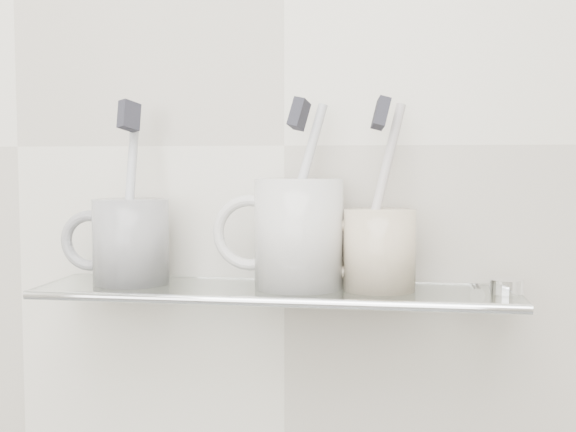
% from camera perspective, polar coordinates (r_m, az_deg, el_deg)
% --- Properties ---
extents(wall_back, '(2.50, 0.00, 2.50)m').
position_cam_1_polar(wall_back, '(0.81, -0.30, 5.59)').
color(wall_back, silver).
rests_on(wall_back, ground).
extents(shelf_glass, '(0.50, 0.12, 0.01)m').
position_cam_1_polar(shelf_glass, '(0.76, -1.03, -5.99)').
color(shelf_glass, silver).
rests_on(shelf_glass, wall_back).
extents(shelf_rail, '(0.50, 0.01, 0.01)m').
position_cam_1_polar(shelf_rail, '(0.71, -1.80, -6.79)').
color(shelf_rail, silver).
rests_on(shelf_rail, shelf_glass).
extents(bracket_left, '(0.02, 0.03, 0.02)m').
position_cam_1_polar(bracket_left, '(0.87, -14.39, -5.61)').
color(bracket_left, silver).
rests_on(bracket_left, wall_back).
extents(bracket_right, '(0.02, 0.03, 0.02)m').
position_cam_1_polar(bracket_right, '(0.80, 14.62, -6.39)').
color(bracket_right, silver).
rests_on(bracket_right, wall_back).
extents(mug_left, '(0.10, 0.10, 0.09)m').
position_cam_1_polar(mug_left, '(0.80, -12.30, -1.98)').
color(mug_left, white).
rests_on(mug_left, shelf_glass).
extents(mug_left_handle, '(0.07, 0.01, 0.07)m').
position_cam_1_polar(mug_left_handle, '(0.82, -15.37, -1.90)').
color(mug_left_handle, white).
rests_on(mug_left_handle, mug_left).
extents(toothbrush_left, '(0.02, 0.06, 0.19)m').
position_cam_1_polar(toothbrush_left, '(0.80, -12.36, 1.98)').
color(toothbrush_left, silver).
rests_on(toothbrush_left, mug_left).
extents(bristles_left, '(0.02, 0.03, 0.04)m').
position_cam_1_polar(bristles_left, '(0.80, -12.45, 7.74)').
color(bristles_left, '#282831').
rests_on(bristles_left, toothbrush_left).
extents(mug_center, '(0.11, 0.11, 0.11)m').
position_cam_1_polar(mug_center, '(0.75, 0.86, -1.39)').
color(mug_center, silver).
rests_on(mug_center, shelf_glass).
extents(mug_center_handle, '(0.08, 0.01, 0.08)m').
position_cam_1_polar(mug_center_handle, '(0.76, -3.04, -1.33)').
color(mug_center_handle, silver).
rests_on(mug_center_handle, mug_center).
extents(toothbrush_center, '(0.06, 0.05, 0.19)m').
position_cam_1_polar(toothbrush_center, '(0.75, 0.87, 1.95)').
color(toothbrush_center, silver).
rests_on(toothbrush_center, mug_center).
extents(bristles_center, '(0.02, 0.03, 0.04)m').
position_cam_1_polar(bristles_center, '(0.75, 0.87, 8.06)').
color(bristles_center, '#282831').
rests_on(bristles_center, toothbrush_center).
extents(mug_right, '(0.09, 0.09, 0.08)m').
position_cam_1_polar(mug_right, '(0.75, 7.25, -2.65)').
color(mug_right, beige).
rests_on(mug_right, shelf_glass).
extents(mug_right_handle, '(0.06, 0.01, 0.06)m').
position_cam_1_polar(mug_right_handle, '(0.75, 3.95, -2.60)').
color(mug_right_handle, beige).
rests_on(mug_right_handle, mug_right).
extents(toothbrush_right, '(0.05, 0.06, 0.18)m').
position_cam_1_polar(toothbrush_right, '(0.74, 7.29, 1.89)').
color(toothbrush_right, beige).
rests_on(toothbrush_right, mug_right).
extents(bristles_right, '(0.02, 0.03, 0.04)m').
position_cam_1_polar(bristles_right, '(0.74, 7.35, 8.06)').
color(bristles_right, '#282831').
rests_on(bristles_right, toothbrush_right).
extents(chrome_cap, '(0.03, 0.03, 0.01)m').
position_cam_1_polar(chrome_cap, '(0.76, 16.88, -5.33)').
color(chrome_cap, silver).
rests_on(chrome_cap, shelf_glass).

